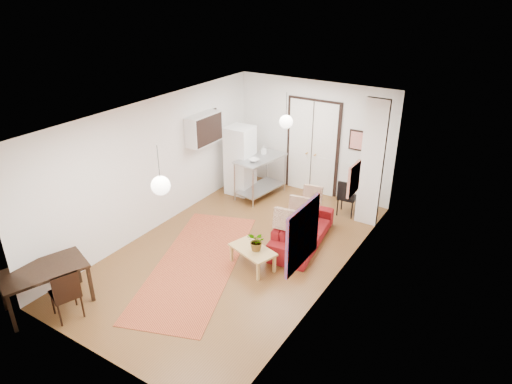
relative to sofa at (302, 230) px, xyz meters
The scene contains 27 objects.
floor 1.44m from the sofa, 135.56° to the right, with size 7.00×7.00×0.00m, color brown.
ceiling 2.95m from the sofa, 135.56° to the right, with size 4.20×7.00×0.02m, color white.
wall_back 2.94m from the sofa, 111.79° to the left, with size 4.20×0.02×2.90m, color white.
wall_front 4.74m from the sofa, 102.63° to the right, with size 4.20×0.02×2.90m, color white.
wall_left 3.45m from the sofa, 162.39° to the right, with size 0.02×7.00×2.90m, color white.
wall_right 1.87m from the sofa, 41.99° to the right, with size 0.02×7.00×2.90m, color white.
double_doors 2.81m from the sofa, 112.15° to the left, with size 1.44×0.06×2.50m, color white.
stub_partition 2.12m from the sofa, 61.62° to the left, with size 0.50×0.10×2.90m, color white.
wall_cabinet 3.37m from the sofa, behind, with size 0.35×1.00×0.70m, color white.
painting_popart 2.82m from the sofa, 64.42° to the right, with size 0.05×1.00×1.00m, color red.
painting_abstract 1.85m from the sofa, ahead, with size 0.05×0.50×0.60m, color #F8E6CE.
poster_back 2.81m from the sofa, 86.66° to the left, with size 0.40×0.03×0.50m, color red.
print_left 3.63m from the sofa, 161.74° to the left, with size 0.03×0.44×0.54m, color #A27243.
pendant_back 2.42m from the sofa, 134.74° to the left, with size 0.30×0.30×0.80m.
pendant_front 3.70m from the sofa, 108.60° to the right, with size 0.30×0.30×0.80m.
kilim_rug 2.31m from the sofa, 127.53° to the right, with size 1.49×3.98×0.01m, color #B5582D.
sofa is the anchor object (origin of this frame).
coffee_table 1.37m from the sofa, 107.47° to the right, with size 1.02×0.76×0.41m.
potted_plant 1.38m from the sofa, 103.40° to the right, with size 0.36×0.31×0.40m, color #36692F.
kitchen_counter 2.52m from the sofa, 142.44° to the left, with size 0.87×1.45×1.05m.
bowl 2.44m from the sofa, 148.33° to the left, with size 0.25×0.25×0.06m, color beige.
soap_bottle 2.82m from the sofa, 138.86° to the left, with size 0.10×0.10×0.22m, color teal.
fridge 2.96m from the sofa, 150.51° to the left, with size 0.63×0.63×1.77m, color white.
dining_table 4.98m from the sofa, 123.67° to the right, with size 1.19×1.53×0.75m.
dining_chair_near 4.64m from the sofa, 119.14° to the right, with size 0.56×0.68×0.93m.
dining_chair_far 4.64m from the sofa, 119.14° to the right, with size 0.56×0.68×0.93m.
black_side_chair 1.86m from the sofa, 80.30° to the left, with size 0.44×0.44×0.89m.
Camera 1 is at (4.60, -6.60, 5.14)m, focal length 32.00 mm.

